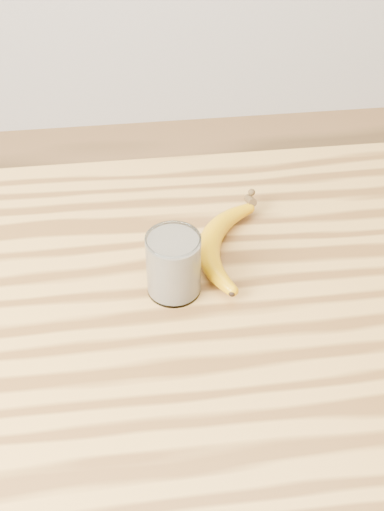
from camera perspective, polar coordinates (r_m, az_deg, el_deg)
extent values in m
cube|color=#B8853D|center=(1.06, -5.74, -5.64)|extent=(1.20, 0.80, 0.04)
cylinder|color=brown|center=(1.70, 13.33, -5.69)|extent=(0.06, 0.06, 0.86)
cylinder|color=white|center=(1.04, -1.49, -0.73)|extent=(0.08, 0.08, 0.10)
torus|color=white|center=(1.01, -1.54, 1.33)|extent=(0.08, 0.08, 0.00)
cylinder|color=beige|center=(1.05, -1.49, -0.82)|extent=(0.08, 0.08, 0.09)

